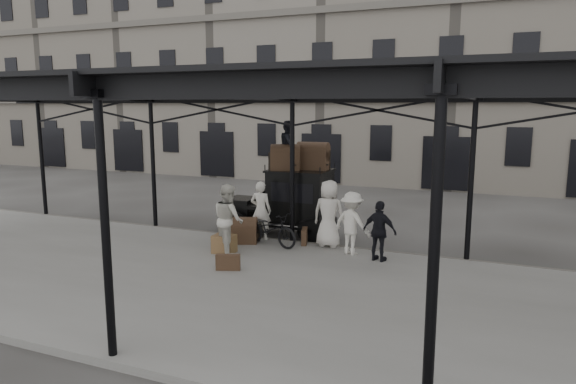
% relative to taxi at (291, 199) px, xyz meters
% --- Properties ---
extents(ground, '(120.00, 120.00, 0.00)m').
position_rel_taxi_xyz_m(ground, '(0.47, -3.06, -1.20)').
color(ground, '#383533').
rests_on(ground, ground).
extents(platform, '(28.00, 8.00, 0.15)m').
position_rel_taxi_xyz_m(platform, '(0.47, -5.06, -1.13)').
color(platform, slate).
rests_on(platform, ground).
extents(canopy, '(22.50, 9.00, 4.74)m').
position_rel_taxi_xyz_m(canopy, '(0.47, -4.78, 3.39)').
color(canopy, black).
rests_on(canopy, ground).
extents(building_frontage, '(64.00, 8.00, 14.00)m').
position_rel_taxi_xyz_m(building_frontage, '(0.47, 14.94, 5.80)').
color(building_frontage, slate).
rests_on(building_frontage, ground).
extents(taxi, '(3.65, 1.55, 2.18)m').
position_rel_taxi_xyz_m(taxi, '(0.00, 0.00, 0.00)').
color(taxi, black).
rests_on(taxi, ground).
extents(porter_left, '(0.68, 0.47, 1.78)m').
position_rel_taxi_xyz_m(porter_left, '(-0.47, -1.26, -0.16)').
color(porter_left, silver).
rests_on(porter_left, platform).
extents(porter_midleft, '(1.18, 1.16, 1.92)m').
position_rel_taxi_xyz_m(porter_midleft, '(-0.64, -2.96, -0.09)').
color(porter_midleft, beige).
rests_on(porter_midleft, platform).
extents(porter_centre, '(0.97, 0.66, 1.94)m').
position_rel_taxi_xyz_m(porter_centre, '(1.69, -1.26, -0.09)').
color(porter_centre, silver).
rests_on(porter_centre, platform).
extents(porter_official, '(1.00, 0.60, 1.60)m').
position_rel_taxi_xyz_m(porter_official, '(3.35, -2.09, -0.26)').
color(porter_official, black).
rests_on(porter_official, platform).
extents(porter_right, '(1.26, 0.97, 1.73)m').
position_rel_taxi_xyz_m(porter_right, '(2.51, -1.75, -0.19)').
color(porter_right, silver).
rests_on(porter_right, platform).
extents(bicycle, '(1.99, 1.13, 0.99)m').
position_rel_taxi_xyz_m(bicycle, '(0.09, -1.82, -0.56)').
color(bicycle, black).
rests_on(bicycle, platform).
extents(porter_roof, '(0.64, 0.79, 1.54)m').
position_rel_taxi_xyz_m(porter_roof, '(-0.03, -0.10, 1.74)').
color(porter_roof, black).
rests_on(porter_roof, taxi).
extents(steamer_trunk_roof_near, '(1.05, 0.82, 0.67)m').
position_rel_taxi_xyz_m(steamer_trunk_roof_near, '(-0.08, -0.25, 1.31)').
color(steamer_trunk_roof_near, '#44301F').
rests_on(steamer_trunk_roof_near, taxi).
extents(steamer_trunk_roof_far, '(1.02, 0.66, 0.72)m').
position_rel_taxi_xyz_m(steamer_trunk_roof_far, '(0.67, 0.20, 1.34)').
color(steamer_trunk_roof_far, '#44301F').
rests_on(steamer_trunk_roof_far, taxi).
extents(steamer_trunk_platform, '(1.01, 0.81, 0.64)m').
position_rel_taxi_xyz_m(steamer_trunk_platform, '(-0.80, -1.85, -0.73)').
color(steamer_trunk_platform, '#44301F').
rests_on(steamer_trunk_platform, platform).
extents(wicker_hamper, '(0.63, 0.49, 0.50)m').
position_rel_taxi_xyz_m(wicker_hamper, '(-0.77, -2.99, -0.80)').
color(wicker_hamper, '#89613F').
rests_on(wicker_hamper, platform).
extents(suitcase_upright, '(0.32, 0.62, 0.45)m').
position_rel_taxi_xyz_m(suitcase_upright, '(0.94, -1.26, -0.83)').
color(suitcase_upright, '#44301F').
rests_on(suitcase_upright, platform).
extents(suitcase_flat, '(0.61, 0.35, 0.40)m').
position_rel_taxi_xyz_m(suitcase_flat, '(0.07, -4.30, -0.85)').
color(suitcase_flat, '#44301F').
rests_on(suitcase_flat, platform).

